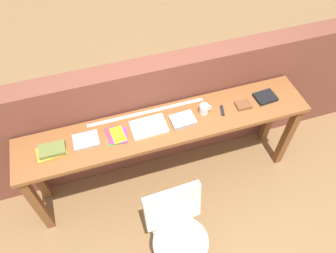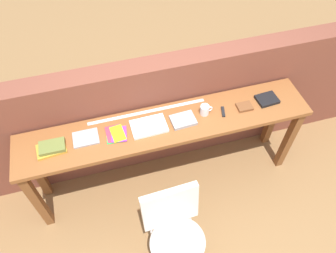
% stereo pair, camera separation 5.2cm
% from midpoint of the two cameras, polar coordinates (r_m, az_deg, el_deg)
% --- Properties ---
extents(ground_plane, '(40.00, 40.00, 0.00)m').
position_cam_midpoint_polar(ground_plane, '(3.32, 0.87, -13.05)').
color(ground_plane, olive).
extents(brick_wall_back, '(6.00, 0.20, 1.26)m').
position_cam_midpoint_polar(brick_wall_back, '(3.13, -2.63, 2.19)').
color(brick_wall_back, brown).
rests_on(brick_wall_back, ground).
extents(sideboard, '(2.50, 0.44, 0.88)m').
position_cam_midpoint_polar(sideboard, '(2.83, -0.83, -1.27)').
color(sideboard, brown).
rests_on(sideboard, ground).
extents(chair_white_moulded, '(0.46, 0.47, 0.89)m').
position_cam_midpoint_polar(chair_white_moulded, '(2.64, 1.14, -17.57)').
color(chair_white_moulded, silver).
rests_on(chair_white_moulded, ground).
extents(book_stack_leftmost, '(0.23, 0.16, 0.05)m').
position_cam_midpoint_polar(book_stack_leftmost, '(2.69, -20.10, -3.98)').
color(book_stack_leftmost, gold).
rests_on(book_stack_leftmost, sideboard).
extents(magazine_cycling, '(0.20, 0.16, 0.02)m').
position_cam_midpoint_polar(magazine_cycling, '(2.70, -14.65, -2.31)').
color(magazine_cycling, '#9E9EA3').
rests_on(magazine_cycling, sideboard).
extents(pamphlet_pile_colourful, '(0.18, 0.19, 0.01)m').
position_cam_midpoint_polar(pamphlet_pile_colourful, '(2.68, -9.49, -1.48)').
color(pamphlet_pile_colourful, green).
rests_on(pamphlet_pile_colourful, sideboard).
extents(book_open_centre, '(0.30, 0.20, 0.02)m').
position_cam_midpoint_polar(book_open_centre, '(2.69, -3.91, -0.05)').
color(book_open_centre, white).
rests_on(book_open_centre, sideboard).
extents(book_grey_hardcover, '(0.21, 0.16, 0.03)m').
position_cam_midpoint_polar(book_grey_hardcover, '(2.73, 2.05, 1.17)').
color(book_grey_hardcover, '#9E9EA3').
rests_on(book_grey_hardcover, sideboard).
extents(mug, '(0.11, 0.08, 0.09)m').
position_cam_midpoint_polar(mug, '(2.78, 5.80, 3.05)').
color(mug, white).
rests_on(mug, sideboard).
extents(multitool_folded, '(0.05, 0.11, 0.02)m').
position_cam_midpoint_polar(multitool_folded, '(2.84, 8.91, 2.78)').
color(multitool_folded, black).
rests_on(multitool_folded, sideboard).
extents(leather_journal_brown, '(0.13, 0.10, 0.02)m').
position_cam_midpoint_polar(leather_journal_brown, '(2.91, 12.47, 3.68)').
color(leather_journal_brown, brown).
rests_on(leather_journal_brown, sideboard).
extents(book_repair_rightmost, '(0.19, 0.16, 0.03)m').
position_cam_midpoint_polar(book_repair_rightmost, '(3.02, 16.10, 4.94)').
color(book_repair_rightmost, black).
rests_on(book_repair_rightmost, sideboard).
extents(ruler_metal_back_edge, '(1.02, 0.03, 0.00)m').
position_cam_midpoint_polar(ruler_metal_back_edge, '(2.81, -4.27, 2.51)').
color(ruler_metal_back_edge, silver).
rests_on(ruler_metal_back_edge, sideboard).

